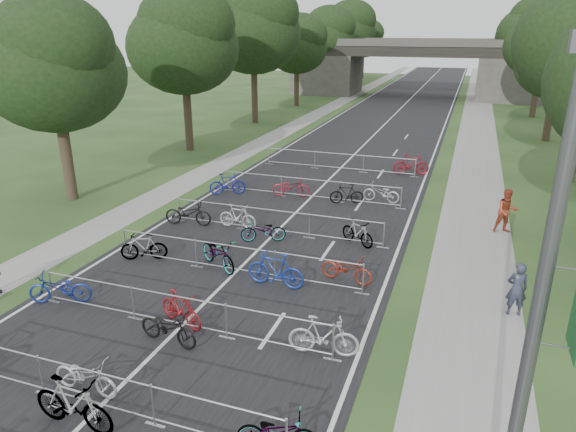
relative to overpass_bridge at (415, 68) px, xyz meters
name	(u,v)px	position (x,y,z in m)	size (l,w,h in m)	color
road	(396,113)	(0.00, -15.00, -3.53)	(11.00, 140.00, 0.01)	black
sidewalk_right	(478,117)	(8.00, -15.00, -3.53)	(3.00, 140.00, 0.01)	gray
sidewalk_left	(326,110)	(-7.50, -15.00, -3.53)	(2.00, 140.00, 0.01)	gray
lane_markings	(396,113)	(0.00, -15.00, -3.53)	(0.12, 140.00, 0.00)	silver
overpass_bridge	(415,68)	(0.00, 0.00, 0.00)	(31.00, 8.00, 7.05)	#423F3A
lamppost	(529,371)	(8.33, -63.00, 0.75)	(0.61, 0.65, 8.21)	#4C4C51
tree_left_0	(54,68)	(-11.39, -49.07, 2.96)	(6.72, 6.72, 10.25)	#33261C
tree_left_1	(184,43)	(-11.39, -37.07, 3.77)	(7.56, 7.56, 11.53)	#33261C
tree_left_2	(254,30)	(-11.39, -25.07, 4.58)	(8.40, 8.40, 12.81)	#33261C
tree_right_2	(561,61)	(13.11, -25.07, 2.41)	(6.16, 6.16, 9.39)	#33261C
tree_left_3	(297,45)	(-11.39, -13.07, 2.96)	(6.72, 6.72, 10.25)	#33261C
tree_right_3	(545,43)	(13.11, -13.07, 3.39)	(7.17, 7.17, 10.93)	#33261C
tree_left_4	(327,36)	(-11.39, -1.07, 3.77)	(7.56, 7.56, 11.53)	#33261C
tree_right_4	(535,31)	(13.11, -1.07, 4.37)	(8.18, 8.18, 12.47)	#33261C
tree_left_5	(348,29)	(-11.39, 10.93, 4.58)	(8.40, 8.40, 12.81)	#33261C
tree_right_5	(524,46)	(13.11, 10.93, 2.41)	(6.16, 6.16, 9.39)	#33261C
tree_left_6	(364,39)	(-11.39, 22.93, 2.96)	(6.72, 6.72, 10.25)	#33261C
tree_right_6	(520,37)	(13.11, 22.93, 3.39)	(7.17, 7.17, 10.93)	#33261C
barrier_row_1	(95,390)	(0.00, -61.40, -2.99)	(9.70, 0.08, 1.10)	#A8AAB0
barrier_row_2	(178,312)	(0.00, -57.80, -2.99)	(9.70, 0.08, 1.10)	#A8AAB0
barrier_row_3	(234,259)	(0.00, -54.00, -2.99)	(9.70, 0.08, 1.10)	#A8AAB0
barrier_row_4	(275,222)	(0.00, -50.00, -2.99)	(9.70, 0.08, 1.10)	#A8AAB0
barrier_row_5	(310,189)	(0.00, -45.00, -2.99)	(9.70, 0.08, 1.10)	#A8AAB0
barrier_row_6	(339,162)	(0.00, -39.00, -2.99)	(9.70, 0.08, 1.10)	#A8AAB0
bike_5	(86,376)	(-0.61, -60.99, -3.07)	(0.62, 1.78, 0.93)	#BAB9C2
bike_6	(73,404)	(-0.05, -62.02, -2.91)	(0.59, 2.08, 1.25)	#A8AAB0
bike_7	(277,432)	(4.30, -61.12, -3.09)	(0.59, 1.68, 0.88)	#A8AAB0
bike_8	(60,289)	(-4.30, -57.76, -3.02)	(0.68, 1.95, 1.02)	navy
bike_9	(181,309)	(-0.03, -57.62, -3.00)	(0.50, 1.76, 1.06)	maroon
bike_10	(168,328)	(0.13, -58.55, -3.04)	(0.65, 1.88, 0.99)	black
bike_11	(324,336)	(4.30, -57.64, -2.96)	(0.54, 1.91, 1.15)	#BBBAC3
bike_12	(144,247)	(-3.69, -54.11, -3.01)	(0.49, 1.75, 1.05)	#A8AAB0
bike_13	(218,254)	(-0.74, -53.79, -2.97)	(0.75, 2.14, 1.13)	#A8AAB0
bike_14	(276,270)	(1.72, -54.44, -2.92)	(0.58, 2.04, 1.22)	navy
bike_15	(347,269)	(3.90, -53.30, -3.05)	(0.65, 1.85, 0.97)	maroon
bike_16	(188,213)	(-3.97, -50.32, -2.98)	(0.73, 2.09, 1.10)	black
bike_17	(238,217)	(-1.75, -49.94, -3.01)	(0.50, 1.76, 1.06)	#B6B5BE
bike_18	(263,231)	(-0.13, -50.99, -3.05)	(0.64, 1.83, 0.96)	#A8AAB0
bike_19	(358,233)	(3.56, -50.00, -3.02)	(0.48, 1.71, 1.03)	#A8AAB0
bike_20	(227,184)	(-4.30, -45.69, -2.96)	(0.54, 1.89, 1.14)	navy
bike_21	(291,187)	(-1.05, -44.91, -3.02)	(0.68, 1.94, 1.02)	maroon
bike_22	(347,194)	(1.95, -45.10, -3.03)	(0.48, 1.69, 1.01)	black
bike_23	(381,193)	(3.52, -44.29, -3.05)	(0.64, 1.83, 0.96)	#B6B7BE
bike_27	(411,164)	(4.30, -38.55, -2.90)	(0.59, 2.10, 1.26)	maroon
pedestrian_a	(517,289)	(9.20, -53.71, -2.67)	(0.63, 0.41, 1.72)	#2D3043
pedestrian_b	(507,211)	(9.20, -46.58, -2.58)	(0.93, 0.72, 1.91)	#973721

